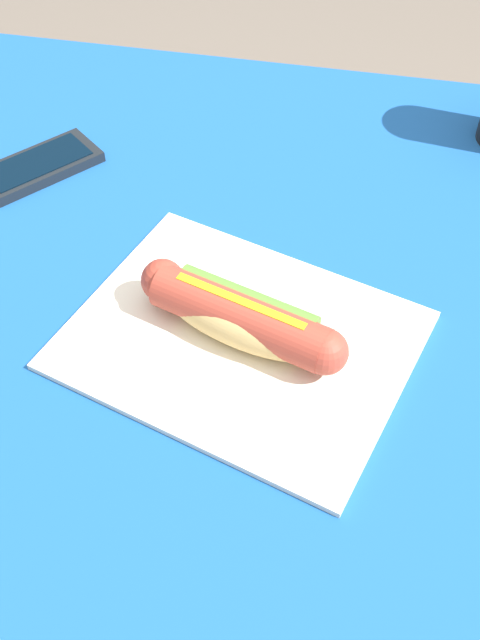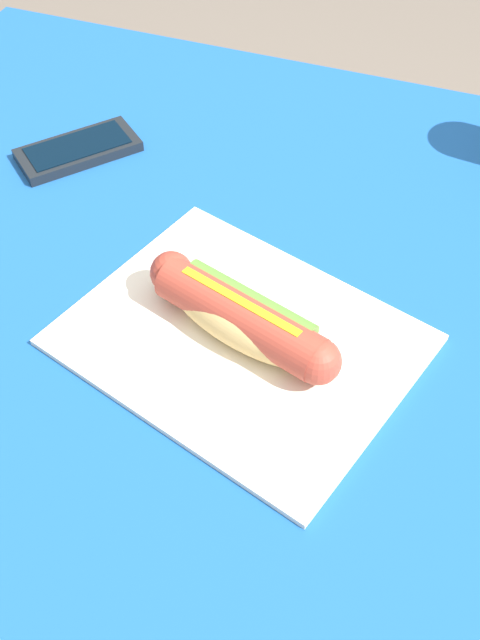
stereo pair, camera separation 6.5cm
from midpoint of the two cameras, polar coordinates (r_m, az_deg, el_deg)
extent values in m
plane|color=#6B6056|center=(1.34, 4.17, -22.27)|extent=(6.00, 6.00, 0.00)
cylinder|color=brown|center=(1.32, -10.66, 4.05)|extent=(0.07, 0.07, 0.71)
cube|color=brown|center=(0.70, 7.38, -2.22)|extent=(1.13, 0.85, 0.03)
cube|color=#19519E|center=(0.69, 7.52, -1.33)|extent=(1.19, 0.91, 0.00)
cube|color=silver|center=(0.68, 2.77, -1.68)|extent=(0.35, 0.31, 0.01)
ellipsoid|color=#DBB26B|center=(0.66, 2.85, -0.22)|extent=(0.16, 0.09, 0.05)
cylinder|color=#A83D2D|center=(0.65, 2.87, 0.10)|extent=(0.17, 0.09, 0.04)
sphere|color=#A83D2D|center=(0.63, 8.89, -3.27)|extent=(0.04, 0.04, 0.04)
sphere|color=#A83D2D|center=(0.69, -2.63, 3.18)|extent=(0.04, 0.04, 0.04)
cube|color=yellow|center=(0.64, 2.93, 1.19)|extent=(0.12, 0.04, 0.00)
cylinder|color=#568433|center=(0.65, 3.64, 1.27)|extent=(0.13, 0.06, 0.02)
cube|color=black|center=(0.89, -10.03, 12.41)|extent=(0.13, 0.14, 0.01)
cube|color=black|center=(0.89, -10.08, 12.75)|extent=(0.11, 0.12, 0.00)
camera|label=1|loc=(0.03, -87.13, 3.22)|focal=42.42mm
camera|label=2|loc=(0.03, 92.87, -3.22)|focal=42.42mm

